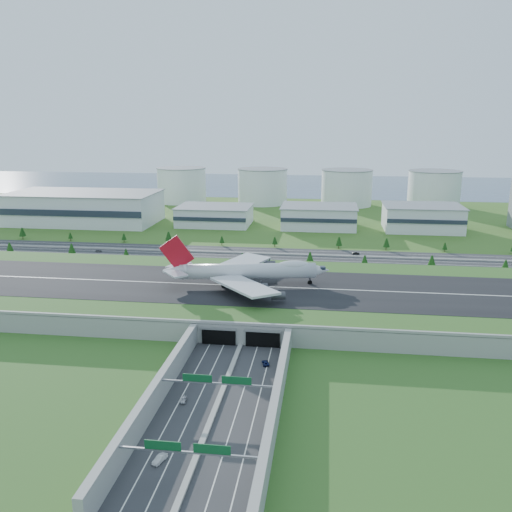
# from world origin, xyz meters

# --- Properties ---
(ground) EXTENTS (1200.00, 1200.00, 0.00)m
(ground) POSITION_xyz_m (0.00, 0.00, 0.00)
(ground) COLOR #3C5B1C
(ground) RESTS_ON ground
(airfield_deck) EXTENTS (520.00, 100.00, 9.20)m
(airfield_deck) POSITION_xyz_m (0.00, -0.09, 4.12)
(airfield_deck) COLOR gray
(airfield_deck) RESTS_ON ground
(underpass_road) EXTENTS (38.80, 120.40, 8.00)m
(underpass_road) POSITION_xyz_m (0.00, -99.42, 3.43)
(underpass_road) COLOR #28282B
(underpass_road) RESTS_ON ground
(sign_gantry_near) EXTENTS (38.70, 0.70, 9.80)m
(sign_gantry_near) POSITION_xyz_m (0.00, -95.04, 6.95)
(sign_gantry_near) COLOR gray
(sign_gantry_near) RESTS_ON ground
(sign_gantry_far) EXTENTS (38.70, 0.70, 9.80)m
(sign_gantry_far) POSITION_xyz_m (0.00, -130.04, 6.95)
(sign_gantry_far) COLOR gray
(sign_gantry_far) RESTS_ON ground
(north_expressway) EXTENTS (560.00, 36.00, 0.12)m
(north_expressway) POSITION_xyz_m (0.00, 95.00, 0.06)
(north_expressway) COLOR #28282B
(north_expressway) RESTS_ON ground
(tree_row) EXTENTS (505.21, 48.72, 8.48)m
(tree_row) POSITION_xyz_m (7.98, 94.89, 4.75)
(tree_row) COLOR #3D2819
(tree_row) RESTS_ON ground
(hangar_west) EXTENTS (120.00, 60.00, 25.00)m
(hangar_west) POSITION_xyz_m (-170.00, 185.00, 12.50)
(hangar_west) COLOR silver
(hangar_west) RESTS_ON ground
(hangar_mid_a) EXTENTS (58.00, 42.00, 15.00)m
(hangar_mid_a) POSITION_xyz_m (-60.00, 190.00, 7.50)
(hangar_mid_a) COLOR silver
(hangar_mid_a) RESTS_ON ground
(hangar_mid_b) EXTENTS (58.00, 42.00, 17.00)m
(hangar_mid_b) POSITION_xyz_m (25.00, 190.00, 8.50)
(hangar_mid_b) COLOR silver
(hangar_mid_b) RESTS_ON ground
(hangar_mid_c) EXTENTS (58.00, 42.00, 19.00)m
(hangar_mid_c) POSITION_xyz_m (105.00, 190.00, 9.50)
(hangar_mid_c) COLOR silver
(hangar_mid_c) RESTS_ON ground
(fuel_tank_a) EXTENTS (50.00, 50.00, 35.00)m
(fuel_tank_a) POSITION_xyz_m (-120.00, 310.00, 17.50)
(fuel_tank_a) COLOR white
(fuel_tank_a) RESTS_ON ground
(fuel_tank_b) EXTENTS (50.00, 50.00, 35.00)m
(fuel_tank_b) POSITION_xyz_m (-35.00, 310.00, 17.50)
(fuel_tank_b) COLOR white
(fuel_tank_b) RESTS_ON ground
(fuel_tank_c) EXTENTS (50.00, 50.00, 35.00)m
(fuel_tank_c) POSITION_xyz_m (50.00, 310.00, 17.50)
(fuel_tank_c) COLOR white
(fuel_tank_c) RESTS_ON ground
(fuel_tank_d) EXTENTS (50.00, 50.00, 35.00)m
(fuel_tank_d) POSITION_xyz_m (135.00, 310.00, 17.50)
(fuel_tank_d) COLOR white
(fuel_tank_d) RESTS_ON ground
(bay_water) EXTENTS (1200.00, 260.00, 0.06)m
(bay_water) POSITION_xyz_m (0.00, 480.00, 0.03)
(bay_water) COLOR #384E6B
(bay_water) RESTS_ON ground
(boeing_747) EXTENTS (79.36, 74.39, 24.71)m
(boeing_747) POSITION_xyz_m (-5.46, 1.97, 14.96)
(boeing_747) COLOR silver
(boeing_747) RESTS_ON airfield_deck
(car_0) EXTENTS (1.99, 4.48, 1.50)m
(car_0) POSITION_xyz_m (-10.64, -94.56, 0.87)
(car_0) COLOR #B3B3B8
(car_0) RESTS_ON ground
(car_1) EXTENTS (3.19, 5.12, 1.59)m
(car_1) POSITION_xyz_m (-8.80, -124.63, 0.92)
(car_1) COLOR silver
(car_1) RESTS_ON ground
(car_2) EXTENTS (3.35, 5.11, 1.31)m
(car_2) POSITION_xyz_m (11.34, -65.50, 0.77)
(car_2) COLOR #0D1642
(car_2) RESTS_ON ground
(car_4) EXTENTS (4.17, 2.32, 1.34)m
(car_4) POSITION_xyz_m (-116.05, 86.62, 0.79)
(car_4) COLOR #525257
(car_4) RESTS_ON ground
(car_5) EXTENTS (4.78, 1.70, 1.57)m
(car_5) POSITION_xyz_m (50.30, 101.46, 0.90)
(car_5) COLOR black
(car_5) RESTS_ON ground
(car_7) EXTENTS (5.35, 3.14, 1.46)m
(car_7) POSITION_xyz_m (-65.97, 104.52, 0.85)
(car_7) COLOR silver
(car_7) RESTS_ON ground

